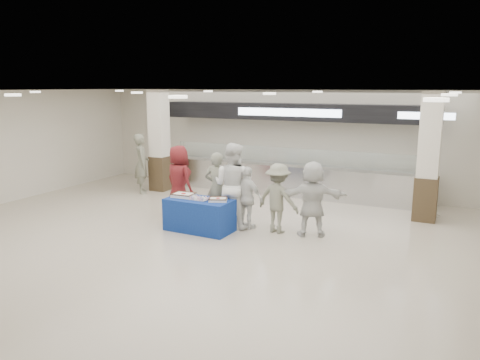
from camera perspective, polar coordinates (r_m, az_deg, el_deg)
The scene contains 15 objects.
ground at distance 9.90m, azimuth -4.76°, elevation -8.16°, with size 14.00×14.00×0.00m, color beige.
serving_line at distance 14.39m, azimuth 6.21°, elevation 2.72°, with size 8.70×0.85×2.80m.
column_left at distance 15.15m, azimuth -9.79°, elevation 4.47°, with size 0.55×0.55×3.20m.
column_right at distance 12.36m, azimuth 21.99°, elevation 2.28°, with size 0.55×0.55×3.20m.
display_table at distance 10.90m, azimuth -4.96°, elevation -4.26°, with size 1.55×0.78×0.75m, color navy.
sheet_cake_left at distance 11.05m, azimuth -6.90°, elevation -1.80°, with size 0.52×0.42×0.10m.
sheet_cake_right at distance 10.59m, azimuth -2.70°, elevation -2.35°, with size 0.49×0.45×0.09m.
cupcake_tray at distance 10.76m, azimuth -4.98°, elevation -2.22°, with size 0.41×0.31×0.07m.
civilian_maroon at distance 12.15m, azimuth -7.44°, elevation -0.08°, with size 0.89×0.58×1.83m, color maroon.
soldier_a at distance 11.39m, azimuth -2.81°, elevation -0.95°, with size 0.64×0.42×1.75m, color slate.
chef_tall at distance 11.04m, azimuth -0.90°, elevation -0.65°, with size 0.98×0.76×2.01m, color white.
chef_short at distance 10.93m, azimuth 0.90°, elevation -2.19°, with size 0.87×0.36×1.48m, color white.
soldier_b at distance 10.67m, azimuth 4.65°, elevation -2.25°, with size 1.03×0.59×1.60m, color slate.
civilian_white at distance 10.49m, azimuth 8.81°, elevation -2.27°, with size 1.58×0.50×1.71m, color silver.
soldier_bg at distance 14.93m, azimuth -11.91°, elevation 1.98°, with size 0.68×0.45×1.86m, color slate.
Camera 1 is at (4.80, -8.00, 3.30)m, focal length 35.00 mm.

